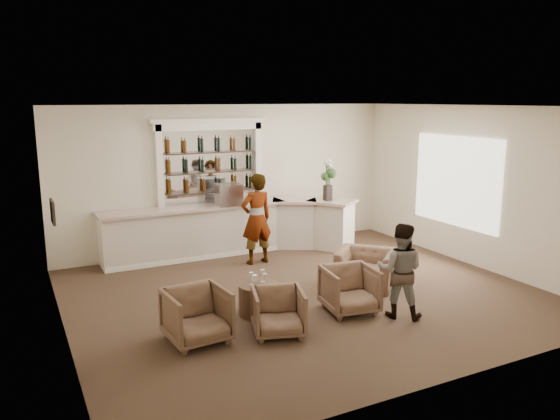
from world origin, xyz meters
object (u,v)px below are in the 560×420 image
object	(u,v)px
bar_counter	(233,229)
flower_vase	(328,178)
armchair_left	(197,315)
armchair_center	(278,312)
cocktail_table	(259,299)
armchair_right	(350,290)
espresso_machine	(229,194)
sommelier	(256,219)
guest	(400,271)
armchair_far	(366,268)

from	to	relation	value
bar_counter	flower_vase	bearing A→B (deg)	-16.06
armchair_left	armchair_center	xyz separation A→B (m)	(1.14, -0.32, -0.05)
bar_counter	armchair_center	xyz separation A→B (m)	(-1.02, -4.31, -0.23)
armchair_left	armchair_center	distance (m)	1.19
cocktail_table	armchair_left	world-z (taller)	armchair_left
cocktail_table	armchair_right	distance (m)	1.48
cocktail_table	espresso_machine	distance (m)	3.67
flower_vase	espresso_machine	bearing A→B (deg)	166.68
sommelier	guest	size ratio (longest dim) A/B	1.26
bar_counter	armchair_right	size ratio (longest dim) A/B	6.90
sommelier	flower_vase	xyz separation A→B (m)	(1.93, 0.30, 0.71)
armchair_left	armchair_center	bearing A→B (deg)	-20.02
flower_vase	armchair_left	bearing A→B (deg)	-141.58
armchair_far	espresso_machine	bearing A→B (deg)	163.25
bar_counter	guest	bearing A→B (deg)	-77.60
armchair_left	armchair_right	distance (m)	2.58
espresso_machine	flower_vase	size ratio (longest dim) A/B	0.56
armchair_left	espresso_machine	size ratio (longest dim) A/B	1.62
armchair_right	flower_vase	xyz separation A→B (m)	(1.69, 3.44, 1.29)
bar_counter	armchair_right	distance (m)	4.07
bar_counter	flower_vase	size ratio (longest dim) A/B	6.08
armchair_right	flower_vase	bearing A→B (deg)	72.69
cocktail_table	armchair_far	world-z (taller)	armchair_far
bar_counter	espresso_machine	xyz separation A→B (m)	(-0.11, -0.08, 0.80)
armchair_center	flower_vase	distance (m)	5.02
guest	armchair_right	xyz separation A→B (m)	(-0.59, 0.52, -0.39)
bar_counter	armchair_left	world-z (taller)	bar_counter
sommelier	armchair_right	world-z (taller)	sommelier
sommelier	espresso_machine	world-z (taller)	sommelier
armchair_center	flower_vase	xyz separation A→B (m)	(3.12, 3.70, 1.32)
armchair_right	guest	bearing A→B (deg)	-32.34
armchair_far	flower_vase	bearing A→B (deg)	121.37
espresso_machine	flower_vase	distance (m)	2.30
sommelier	flower_vase	distance (m)	2.08
guest	armchair_center	xyz separation A→B (m)	(-2.03, 0.26, -0.42)
sommelier	espresso_machine	distance (m)	0.97
armchair_right	armchair_far	world-z (taller)	armchair_right
cocktail_table	sommelier	world-z (taller)	sommelier
armchair_far	guest	bearing A→B (deg)	-57.86
armchair_far	cocktail_table	bearing A→B (deg)	-124.76
armchair_far	flower_vase	size ratio (longest dim) A/B	1.11
sommelier	armchair_right	bearing A→B (deg)	89.66
cocktail_table	sommelier	size ratio (longest dim) A/B	0.35
armchair_center	armchair_far	world-z (taller)	armchair_center
sommelier	armchair_center	world-z (taller)	sommelier
bar_counter	armchair_center	bearing A→B (deg)	-103.34
armchair_right	espresso_machine	size ratio (longest dim) A/B	1.56
sommelier	bar_counter	bearing A→B (deg)	-83.84
guest	espresso_machine	size ratio (longest dim) A/B	2.88
armchair_left	flower_vase	world-z (taller)	flower_vase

